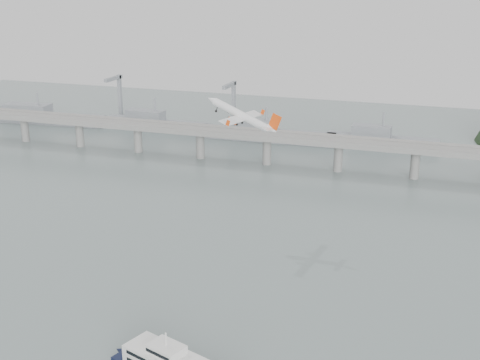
% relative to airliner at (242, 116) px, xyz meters
% --- Properties ---
extents(ground, '(900.00, 900.00, 0.00)m').
position_rel_airliner_xyz_m(ground, '(7.89, -81.23, -60.36)').
color(ground, slate).
rests_on(ground, ground).
extents(bridge, '(800.00, 22.00, 23.90)m').
position_rel_airliner_xyz_m(bridge, '(6.74, 118.77, -42.71)').
color(bridge, gray).
rests_on(bridge, ground).
extents(distant_fleet, '(453.00, 60.90, 40.00)m').
position_rel_airliner_xyz_m(distant_fleet, '(-147.46, 183.85, -54.14)').
color(distant_fleet, gray).
rests_on(distant_fleet, ground).
extents(airliner, '(41.59, 38.06, 17.18)m').
position_rel_airliner_xyz_m(airliner, '(0.00, 0.00, 0.00)').
color(airliner, white).
rests_on(airliner, ground).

